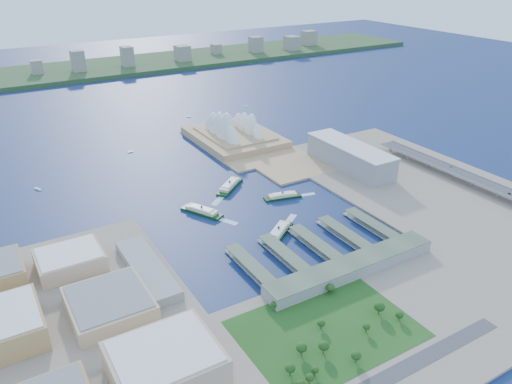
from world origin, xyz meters
TOP-DOWN VIEW (x-y plane):
  - ground at (0.00, 0.00)m, footprint 3000.00×3000.00m
  - west_land at (-250.00, -105.00)m, footprint 220.00×390.00m
  - south_land at (0.00, -210.00)m, footprint 720.00×180.00m
  - east_land at (240.00, -50.00)m, footprint 240.00×500.00m
  - peninsula at (107.50, 260.00)m, footprint 135.00×220.00m
  - far_shore at (0.00, 980.00)m, footprint 2200.00×260.00m
  - opera_house at (105.00, 280.00)m, footprint 134.00×180.00m
  - toaster_building at (195.00, 80.00)m, footprint 45.00×155.00m
  - expressway at (300.00, -60.00)m, footprint 26.00×340.00m
  - west_buildings at (-250.00, -70.00)m, footprint 200.00×280.00m
  - ferry_wharves at (14.00, -75.00)m, footprint 184.00×90.00m
  - terminal_building at (15.00, -135.00)m, footprint 200.00×28.00m
  - park at (-60.00, -190.00)m, footprint 150.00×110.00m
  - far_skyline at (0.00, 960.00)m, footprint 1900.00×140.00m
  - ferry_a at (-59.78, 64.59)m, footprint 39.85×57.97m
  - ferry_b at (6.23, 112.96)m, footprint 56.79×50.60m
  - ferry_c at (-5.54, -30.32)m, footprint 57.39×47.76m
  - ferry_d at (52.38, 48.46)m, footprint 52.72×23.92m
  - boat_a at (-226.48, 246.17)m, footprint 8.80×13.00m
  - boat_b at (-69.96, 319.89)m, footprint 8.51×2.99m
  - boat_c at (230.36, 458.66)m, footprint 4.42×11.11m
  - boat_e at (93.38, 450.12)m, footprint 8.40×9.39m
  - car_b at (296.00, -117.98)m, footprint 1.28×3.66m
  - car_c at (304.00, -17.60)m, footprint 1.87×4.59m

SIDE VIEW (x-z plane):
  - ground at x=0.00m, z-range 0.00..0.00m
  - boat_b at x=-69.96m, z-range 0.00..2.30m
  - boat_e at x=93.38m, z-range 0.00..2.36m
  - boat_c at x=230.36m, z-range 0.00..2.43m
  - boat_a at x=-226.48m, z-range 0.00..2.50m
  - west_land at x=-250.00m, z-range 0.00..3.00m
  - south_land at x=0.00m, z-range 0.00..3.00m
  - east_land at x=240.00m, z-range 0.00..3.00m
  - peninsula at x=107.50m, z-range 0.00..3.00m
  - ferry_wharves at x=14.00m, z-range 0.00..9.30m
  - ferry_d at x=52.38m, z-range 0.00..9.66m
  - ferry_a at x=-59.78m, z-range 0.00..10.92m
  - ferry_c at x=-5.54m, z-range 0.00..11.34m
  - ferry_b at x=6.23m, z-range 0.00..11.50m
  - far_shore at x=0.00m, z-range 0.00..12.00m
  - expressway at x=300.00m, z-range 3.00..14.85m
  - terminal_building at x=15.00m, z-range 3.00..15.00m
  - park at x=-60.00m, z-range 3.00..19.00m
  - car_b at x=296.00m, z-range 14.85..16.06m
  - car_c at x=304.00m, z-range 14.85..16.18m
  - west_buildings at x=-250.00m, z-range 3.00..30.00m
  - toaster_building at x=195.00m, z-range 3.00..38.00m
  - opera_house at x=105.00m, z-range 3.00..61.00m
  - far_skyline at x=0.00m, z-range 12.00..67.00m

